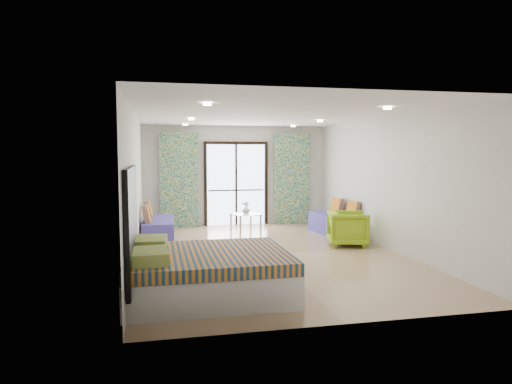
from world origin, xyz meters
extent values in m
cube|color=black|center=(0.00, 3.71, 2.24)|extent=(1.76, 0.08, 0.08)
cube|color=black|center=(-0.84, 3.71, 1.10)|extent=(0.08, 0.08, 2.20)
cube|color=black|center=(0.84, 3.71, 1.10)|extent=(0.08, 0.08, 2.20)
cube|color=black|center=(0.00, 3.71, 1.10)|extent=(0.05, 0.06, 2.20)
cube|color=#595451|center=(0.00, 3.73, 0.95)|extent=(1.52, 0.03, 0.04)
cube|color=silver|center=(-1.55, 3.57, 1.25)|extent=(1.00, 0.10, 2.50)
cube|color=silver|center=(1.55, 3.57, 1.25)|extent=(1.00, 0.10, 2.50)
cylinder|color=#FFE0B2|center=(-1.40, -2.00, 2.67)|extent=(0.12, 0.12, 0.02)
cylinder|color=#FFE0B2|center=(1.40, -2.00, 2.67)|extent=(0.12, 0.12, 0.02)
cylinder|color=#FFE0B2|center=(-1.40, 1.00, 2.67)|extent=(0.12, 0.12, 0.02)
cylinder|color=#FFE0B2|center=(1.40, 1.00, 2.67)|extent=(0.12, 0.12, 0.02)
cylinder|color=#FFE0B2|center=(-1.40, 3.00, 2.67)|extent=(0.12, 0.12, 0.02)
cylinder|color=#FFE0B2|center=(1.40, 3.00, 2.67)|extent=(0.12, 0.12, 0.02)
cube|color=black|center=(-2.46, -2.34, 1.05)|extent=(0.06, 2.10, 1.50)
cube|color=silver|center=(-2.47, -1.09, 1.05)|extent=(0.02, 0.10, 0.10)
cube|color=silver|center=(-1.45, -2.34, 0.22)|extent=(2.23, 1.79, 0.45)
cube|color=navy|center=(-1.45, -2.34, 0.53)|extent=(2.21, 1.82, 0.17)
cube|color=#1D846D|center=(-2.25, -2.77, 0.69)|extent=(0.53, 0.64, 0.16)
cube|color=#1D846D|center=(-2.25, -1.92, 0.69)|extent=(0.54, 0.65, 0.16)
cube|color=#453F96|center=(-2.10, 1.89, 0.19)|extent=(0.73, 1.77, 0.39)
cube|color=#453F96|center=(-2.10, 1.89, 0.44)|extent=(0.72, 1.73, 0.10)
cube|color=navy|center=(-2.35, 1.49, 0.66)|extent=(0.21, 0.44, 0.40)
cube|color=navy|center=(-2.33, 2.31, 0.66)|extent=(0.21, 0.44, 0.40)
cube|color=#453F96|center=(2.10, 1.71, 0.19)|extent=(0.83, 1.79, 0.39)
cube|color=#453F96|center=(2.10, 1.71, 0.43)|extent=(0.82, 1.75, 0.10)
cube|color=navy|center=(2.38, 1.33, 0.65)|extent=(0.23, 0.45, 0.40)
cube|color=navy|center=(2.30, 2.14, 0.65)|extent=(0.23, 0.45, 0.40)
cylinder|color=silver|center=(-0.13, 2.39, 0.21)|extent=(0.06, 0.06, 0.42)
cylinder|color=silver|center=(0.42, 2.54, 0.21)|extent=(0.06, 0.06, 0.42)
cylinder|color=silver|center=(-0.27, 2.94, 0.21)|extent=(0.06, 0.06, 0.42)
cylinder|color=silver|center=(0.27, 3.08, 0.21)|extent=(0.06, 0.06, 0.42)
cube|color=#8CA59E|center=(0.07, 2.74, 0.42)|extent=(0.80, 0.80, 0.02)
sphere|color=white|center=(0.12, 2.75, 0.65)|extent=(0.07, 0.07, 0.07)
sphere|color=white|center=(0.06, 2.79, 0.67)|extent=(0.07, 0.07, 0.07)
sphere|color=white|center=(0.02, 2.72, 0.69)|extent=(0.07, 0.07, 0.07)
sphere|color=white|center=(0.09, 2.68, 0.71)|extent=(0.07, 0.07, 0.07)
imported|color=white|center=(0.10, 2.80, 0.53)|extent=(0.22, 0.23, 0.21)
imported|color=#87B116|center=(1.85, 0.44, 0.40)|extent=(0.90, 0.94, 0.81)
camera|label=1|loc=(-2.12, -8.56, 2.00)|focal=32.00mm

